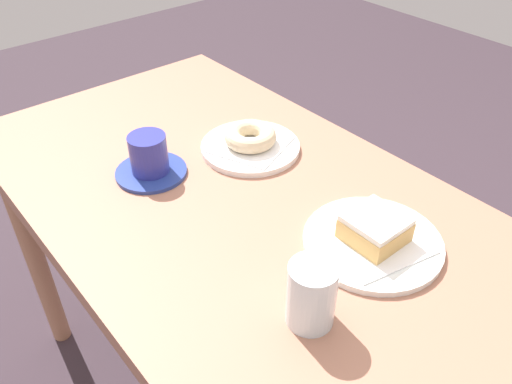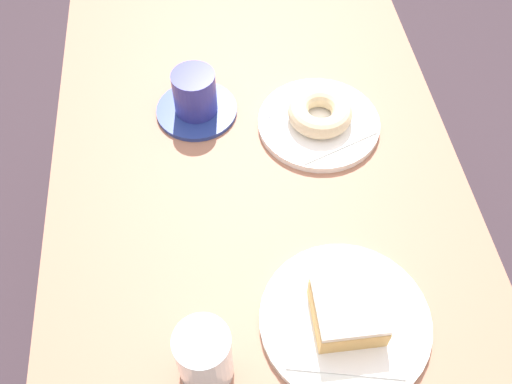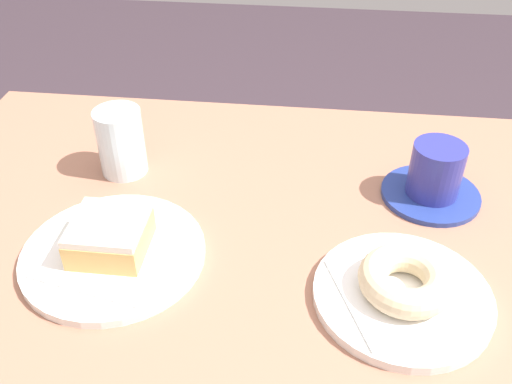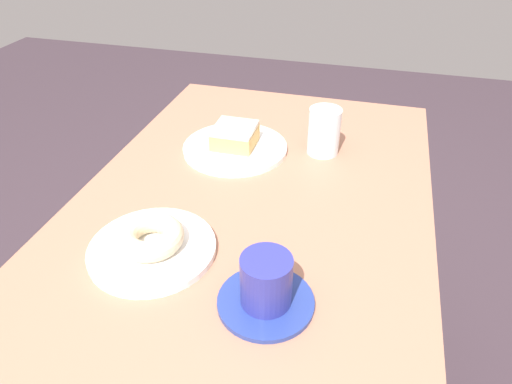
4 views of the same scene
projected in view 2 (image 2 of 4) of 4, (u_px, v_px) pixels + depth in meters
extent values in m
plane|color=#382B33|center=(258.00, 345.00, 1.53)|extent=(6.00, 6.00, 0.00)
cube|color=#A26A52|center=(259.00, 189.00, 0.95)|extent=(1.21, 0.68, 0.04)
cylinder|color=#AD7758|center=(128.00, 116.00, 1.55)|extent=(0.05, 0.05, 0.69)
cylinder|color=#AD7758|center=(336.00, 98.00, 1.59)|extent=(0.05, 0.05, 0.69)
cylinder|color=white|center=(345.00, 320.00, 0.79)|extent=(0.24, 0.24, 0.01)
cube|color=white|center=(346.00, 318.00, 0.78)|extent=(0.18, 0.18, 0.00)
cube|color=tan|center=(347.00, 312.00, 0.76)|extent=(0.09, 0.09, 0.04)
cube|color=beige|center=(350.00, 305.00, 0.75)|extent=(0.09, 0.09, 0.01)
cylinder|color=tan|center=(350.00, 304.00, 0.74)|extent=(0.02, 0.02, 0.00)
cylinder|color=white|center=(319.00, 123.00, 1.00)|extent=(0.21, 0.21, 0.01)
cube|color=white|center=(319.00, 120.00, 0.99)|extent=(0.19, 0.19, 0.00)
torus|color=beige|center=(320.00, 112.00, 0.98)|extent=(0.11, 0.11, 0.04)
cylinder|color=silver|center=(204.00, 356.00, 0.71)|extent=(0.07, 0.07, 0.11)
cylinder|color=navy|center=(197.00, 110.00, 1.02)|extent=(0.14, 0.14, 0.01)
cylinder|color=navy|center=(195.00, 92.00, 0.99)|extent=(0.08, 0.08, 0.08)
cylinder|color=black|center=(193.00, 77.00, 0.96)|extent=(0.07, 0.07, 0.00)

